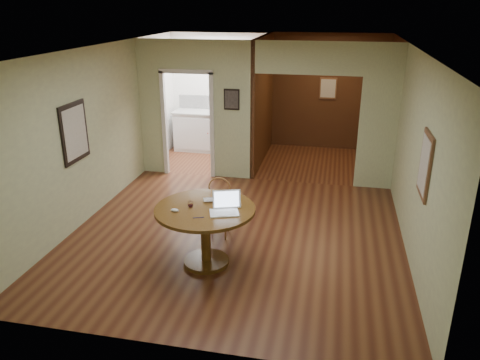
% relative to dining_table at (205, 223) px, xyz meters
% --- Properties ---
extents(floor, '(5.00, 5.00, 0.00)m').
position_rel_dining_table_xyz_m(floor, '(0.22, 0.83, -0.61)').
color(floor, '#4B2315').
rests_on(floor, ground).
extents(room_shell, '(5.20, 7.50, 5.00)m').
position_rel_dining_table_xyz_m(room_shell, '(-0.25, 3.93, 0.67)').
color(room_shell, white).
rests_on(room_shell, ground).
extents(dining_table, '(1.32, 1.32, 0.83)m').
position_rel_dining_table_xyz_m(dining_table, '(0.00, 0.00, 0.00)').
color(dining_table, brown).
rests_on(dining_table, ground).
extents(chair, '(0.40, 0.40, 0.89)m').
position_rel_dining_table_xyz_m(chair, '(-0.04, 0.89, -0.12)').
color(chair, olive).
rests_on(chair, ground).
extents(open_laptop, '(0.42, 0.42, 0.26)m').
position_rel_dining_table_xyz_m(open_laptop, '(0.29, -0.05, 0.28)').
color(open_laptop, white).
rests_on(open_laptop, dining_table).
extents(closed_laptop, '(0.40, 0.33, 0.03)m').
position_rel_dining_table_xyz_m(closed_laptop, '(0.10, 0.21, 0.23)').
color(closed_laptop, '#BCBCC1').
rests_on(closed_laptop, dining_table).
extents(mouse, '(0.11, 0.07, 0.04)m').
position_rel_dining_table_xyz_m(mouse, '(-0.34, -0.20, 0.24)').
color(mouse, white).
rests_on(mouse, dining_table).
extents(wine_glass, '(0.08, 0.08, 0.09)m').
position_rel_dining_table_xyz_m(wine_glass, '(-0.19, -0.01, 0.26)').
color(wine_glass, white).
rests_on(wine_glass, dining_table).
extents(pen, '(0.13, 0.06, 0.01)m').
position_rel_dining_table_xyz_m(pen, '(0.01, -0.31, 0.22)').
color(pen, navy).
rests_on(pen, dining_table).
extents(kitchen_cabinet, '(2.06, 0.60, 0.94)m').
position_rel_dining_table_xyz_m(kitchen_cabinet, '(-1.13, 5.03, -0.14)').
color(kitchen_cabinet, white).
rests_on(kitchen_cabinet, ground).
extents(grocery_bag, '(0.34, 0.31, 0.30)m').
position_rel_dining_table_xyz_m(grocery_bag, '(-0.52, 5.03, 0.48)').
color(grocery_bag, beige).
rests_on(grocery_bag, kitchen_cabinet).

